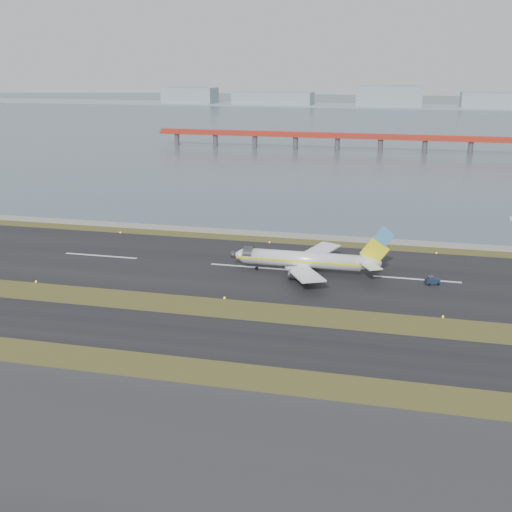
% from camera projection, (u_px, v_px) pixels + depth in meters
% --- Properties ---
extents(ground, '(1000.00, 1000.00, 0.00)m').
position_uv_depth(ground, '(214.00, 312.00, 129.86)').
color(ground, '#364117').
rests_on(ground, ground).
extents(apron_strip, '(1000.00, 50.00, 0.10)m').
position_uv_depth(apron_strip, '(83.00, 475.00, 78.71)').
color(apron_strip, '#2B2B2D').
rests_on(apron_strip, ground).
extents(taxiway_strip, '(1000.00, 18.00, 0.10)m').
position_uv_depth(taxiway_strip, '(195.00, 335.00, 118.69)').
color(taxiway_strip, black).
rests_on(taxiway_strip, ground).
extents(runway_strip, '(1000.00, 45.00, 0.10)m').
position_uv_depth(runway_strip, '(250.00, 267.00, 157.74)').
color(runway_strip, black).
rests_on(runway_strip, ground).
extents(seawall, '(1000.00, 2.50, 1.00)m').
position_uv_depth(seawall, '(275.00, 234.00, 185.50)').
color(seawall, gray).
rests_on(seawall, ground).
extents(bay_water, '(1400.00, 800.00, 1.30)m').
position_uv_depth(bay_water, '(370.00, 119.00, 557.54)').
color(bay_water, '#4C606D').
rests_on(bay_water, ground).
extents(red_pier, '(260.00, 5.00, 10.20)m').
position_uv_depth(red_pier, '(381.00, 138.00, 355.70)').
color(red_pier, '#AD2E1D').
rests_on(red_pier, ground).
extents(far_shoreline, '(1400.00, 80.00, 60.50)m').
position_uv_depth(far_shoreline, '(392.00, 101.00, 701.47)').
color(far_shoreline, '#92A4AD').
rests_on(far_shoreline, ground).
extents(airliner, '(38.52, 32.89, 12.80)m').
position_uv_depth(airliner, '(308.00, 260.00, 151.93)').
color(airliner, white).
rests_on(airliner, ground).
extents(pushback_tug, '(3.50, 2.72, 1.98)m').
position_uv_depth(pushback_tug, '(432.00, 281.00, 145.31)').
color(pushback_tug, '#16253D').
rests_on(pushback_tug, ground).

